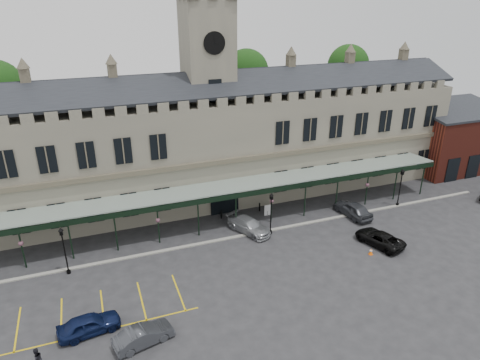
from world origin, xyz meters
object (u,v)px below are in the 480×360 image
object	(u,v)px
lamp_post_mid	(271,210)
traffic_cone	(371,252)
car_taxi	(249,225)
car_right_a	(353,209)
clock_tower	(208,87)
person_b	(37,359)
car_left_a	(89,324)
lamp_post_right	(401,184)
car_left_b	(144,335)
car_van	(379,238)
lamp_post_left	(64,247)
sign_board	(267,210)
station_building	(210,145)

from	to	relation	value
lamp_post_mid	traffic_cone	world-z (taller)	lamp_post_mid
car_taxi	car_right_a	distance (m)	12.02
clock_tower	traffic_cone	distance (m)	24.21
traffic_cone	person_b	xyz separation A→B (m)	(-28.51, -3.68, 0.51)
traffic_cone	car_left_a	distance (m)	25.25
lamp_post_right	car_left_a	distance (m)	35.48
clock_tower	car_left_b	distance (m)	27.50
car_left_b	car_van	size ratio (longest dim) A/B	0.86
clock_tower	car_left_a	distance (m)	27.36
traffic_cone	car_left_a	size ratio (longest dim) A/B	0.14
lamp_post_right	lamp_post_left	bearing A→B (deg)	-178.94
lamp_post_mid	car_left_a	size ratio (longest dim) A/B	1.04
clock_tower	car_right_a	world-z (taller)	clock_tower
lamp_post_left	lamp_post_mid	size ratio (longest dim) A/B	1.00
lamp_post_mid	car_right_a	bearing A→B (deg)	1.87
clock_tower	person_b	bearing A→B (deg)	-130.39
clock_tower	car_taxi	world-z (taller)	clock_tower
car_left_a	person_b	xyz separation A→B (m)	(-3.30, -2.25, 0.07)
lamp_post_right	sign_board	bearing A→B (deg)	168.24
station_building	car_right_a	distance (m)	17.68
lamp_post_right	car_right_a	world-z (taller)	lamp_post_right
traffic_cone	car_van	bearing A→B (deg)	33.45
lamp_post_right	car_taxi	distance (m)	18.41
traffic_cone	car_right_a	size ratio (longest dim) A/B	0.13
station_building	traffic_cone	distance (m)	21.38
car_left_a	person_b	distance (m)	3.99
car_left_b	car_taxi	world-z (taller)	car_taxi
car_left_a	car_taxi	xyz separation A→B (m)	(16.00, 9.34, -0.01)
car_left_b	car_right_a	distance (m)	26.86
car_left_a	car_taxi	world-z (taller)	car_left_a
clock_tower	sign_board	world-z (taller)	clock_tower
car_right_a	car_left_b	bearing A→B (deg)	16.94
person_b	car_van	bearing A→B (deg)	160.31
clock_tower	lamp_post_left	size ratio (longest dim) A/B	5.42
clock_tower	person_b	xyz separation A→B (m)	(-18.30, -21.51, -12.29)
lamp_post_left	car_left_a	distance (m)	8.54
car_left_b	car_taxi	distance (m)	17.16
car_right_a	lamp_post_mid	bearing A→B (deg)	-5.41
lamp_post_mid	lamp_post_right	size ratio (longest dim) A/B	0.99
lamp_post_left	lamp_post_mid	xyz separation A→B (m)	(19.38, 0.09, -0.01)
lamp_post_left	lamp_post_right	xyz separation A→B (m)	(35.73, 0.66, 0.02)
clock_tower	car_van	bearing A→B (deg)	-54.19
station_building	lamp_post_left	distance (m)	20.12
lamp_post_left	car_van	distance (m)	29.05
lamp_post_right	car_left_a	world-z (taller)	lamp_post_right
lamp_post_right	lamp_post_mid	bearing A→B (deg)	-177.98
lamp_post_mid	lamp_post_right	bearing A→B (deg)	2.02
lamp_post_mid	sign_board	distance (m)	4.45
car_taxi	car_right_a	xyz separation A→B (m)	(12.00, -0.73, 0.10)
lamp_post_right	car_taxi	bearing A→B (deg)	178.48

